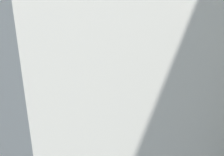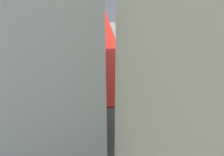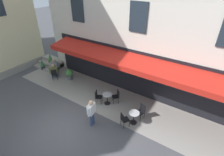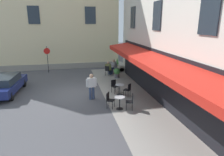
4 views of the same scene
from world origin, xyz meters
name	(u,v)px [view 1 (image 1 of 4)]	position (x,y,z in m)	size (l,w,h in m)	color
ground_plane	(166,88)	(0.00, 0.00, 0.00)	(70.00, 70.00, 0.00)	#4C4C51
sidewalk_cafe_terrace	(102,91)	(-3.25, -3.40, 0.00)	(20.50, 3.20, 0.01)	gray
cafe_table_near_entrance	(133,91)	(-0.88, -2.90, 0.49)	(0.60, 0.60, 0.75)	black
cafe_chair_black_by_window	(143,91)	(-0.30, -2.65, 0.55)	(0.53, 0.53, 0.91)	black
cafe_chair_black_back_row	(124,91)	(-1.31, -3.36, 0.55)	(0.57, 0.57, 0.91)	black
cafe_table_mid_terrace	(113,81)	(-3.10, -2.33, 0.49)	(0.60, 0.60, 0.75)	black
cafe_chair_black_corner_right	(121,79)	(-2.77, -1.79, 0.55)	(0.55, 0.55, 0.91)	black
cafe_chair_black_corner_left	(106,82)	(-3.27, -2.94, 0.55)	(0.49, 0.49, 0.91)	black
cafe_chair_black_near_door	(217,116)	(4.37, -3.06, 0.55)	(0.56, 0.56, 0.91)	black
seated_companion_in_olive	(220,116)	(4.54, -3.19, 0.70)	(0.65, 0.63, 1.32)	navy
walking_pedestrian_in_white	(145,75)	(-1.22, -0.95, 0.99)	(0.33, 0.70, 1.70)	navy
potted_plant_entrance_right	(193,116)	(3.39, -3.74, 0.49)	(0.57, 0.57, 0.89)	#4C4C51
parked_car_navy	(204,67)	(1.04, 4.80, 0.71)	(4.42, 2.12, 1.33)	navy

